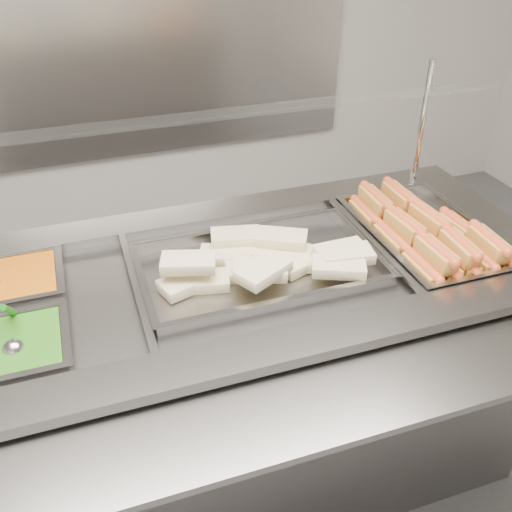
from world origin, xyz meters
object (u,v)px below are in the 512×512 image
object	(u,v)px
steam_counter	(242,377)
pan_hotdogs	(424,241)
sneeze_guard	(215,119)
serving_spoon	(13,342)

from	to	relation	value
steam_counter	pan_hotdogs	xyz separation A→B (m)	(0.70, -0.01, 0.46)
pan_hotdogs	sneeze_guard	bearing A→B (deg)	159.59
serving_spoon	sneeze_guard	bearing A→B (deg)	29.80
steam_counter	sneeze_guard	xyz separation A→B (m)	(0.00, 0.24, 0.91)
pan_hotdogs	serving_spoon	bearing A→B (deg)	-174.24
sneeze_guard	pan_hotdogs	bearing A→B (deg)	-20.41
steam_counter	pan_hotdogs	size ratio (longest dim) A/B	3.41
steam_counter	serving_spoon	distance (m)	0.87
pan_hotdogs	steam_counter	bearing A→B (deg)	178.87
pan_hotdogs	serving_spoon	xyz separation A→B (m)	(-1.39, -0.14, 0.06)
sneeze_guard	serving_spoon	distance (m)	0.89
steam_counter	serving_spoon	xyz separation A→B (m)	(-0.69, -0.15, 0.51)
steam_counter	sneeze_guard	bearing A→B (deg)	88.87
serving_spoon	pan_hotdogs	bearing A→B (deg)	5.76
steam_counter	pan_hotdogs	distance (m)	0.83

